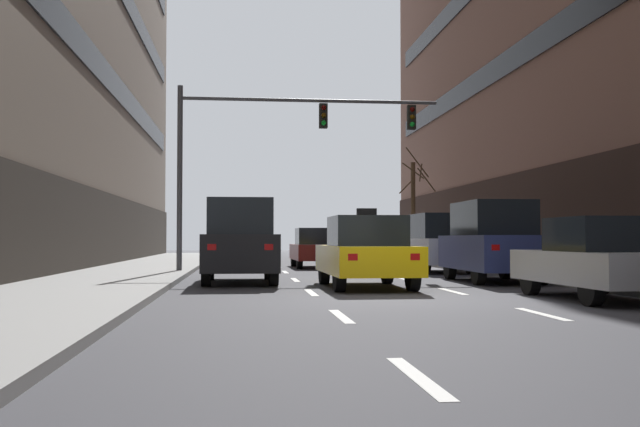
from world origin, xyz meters
TOP-DOWN VIEW (x-y plane):
  - ground_plane at (0.00, 0.00)m, footprint 120.00×120.00m
  - sidewalk_left at (-6.75, 0.00)m, footprint 3.87×80.00m
  - lane_stripe_l1_s2 at (-1.60, -8.00)m, footprint 0.16×2.00m
  - lane_stripe_l1_s3 at (-1.60, -3.00)m, footprint 0.16×2.00m
  - lane_stripe_l1_s4 at (-1.60, 2.00)m, footprint 0.16×2.00m
  - lane_stripe_l1_s5 at (-1.60, 7.00)m, footprint 0.16×2.00m
  - lane_stripe_l1_s6 at (-1.60, 12.00)m, footprint 0.16×2.00m
  - lane_stripe_l1_s7 at (-1.60, 17.00)m, footprint 0.16×2.00m
  - lane_stripe_l1_s8 at (-1.60, 22.00)m, footprint 0.16×2.00m
  - lane_stripe_l1_s9 at (-1.60, 27.00)m, footprint 0.16×2.00m
  - lane_stripe_l1_s10 at (-1.60, 32.00)m, footprint 0.16×2.00m
  - lane_stripe_l2_s3 at (1.60, -3.00)m, footprint 0.16×2.00m
  - lane_stripe_l2_s4 at (1.60, 2.00)m, footprint 0.16×2.00m
  - lane_stripe_l2_s5 at (1.60, 7.00)m, footprint 0.16×2.00m
  - lane_stripe_l2_s6 at (1.60, 12.00)m, footprint 0.16×2.00m
  - lane_stripe_l2_s7 at (1.60, 17.00)m, footprint 0.16×2.00m
  - lane_stripe_l2_s8 at (1.60, 22.00)m, footprint 0.16×2.00m
  - lane_stripe_l2_s9 at (1.60, 27.00)m, footprint 0.16×2.00m
  - lane_stripe_l2_s10 at (1.60, 32.00)m, footprint 0.16×2.00m
  - car_driving_0 at (-3.19, 5.87)m, footprint 1.99×4.67m
  - car_driving_1 at (-0.12, 15.94)m, footprint 1.87×4.34m
  - taxi_driving_2 at (-0.13, 3.53)m, footprint 1.99×4.65m
  - car_parked_1 at (3.76, -0.54)m, footprint 1.89×4.34m
  - car_parked_2 at (3.76, 5.51)m, footprint 2.00×4.62m
  - car_parked_3 at (3.76, 11.31)m, footprint 1.83×4.30m
  - traffic_signal_0 at (-2.10, 10.66)m, footprint 8.87×0.35m
  - street_tree_0 at (6.38, 26.11)m, footprint 2.04×2.05m

SIDE VIEW (x-z plane):
  - ground_plane at x=0.00m, z-range 0.00..0.00m
  - lane_stripe_l1_s2 at x=-1.60m, z-range 0.00..0.01m
  - lane_stripe_l1_s3 at x=-1.60m, z-range 0.00..0.01m
  - lane_stripe_l1_s4 at x=-1.60m, z-range 0.00..0.01m
  - lane_stripe_l1_s5 at x=-1.60m, z-range 0.00..0.01m
  - lane_stripe_l1_s6 at x=-1.60m, z-range 0.00..0.01m
  - lane_stripe_l1_s7 at x=-1.60m, z-range 0.00..0.01m
  - lane_stripe_l1_s8 at x=-1.60m, z-range 0.00..0.01m
  - lane_stripe_l1_s9 at x=-1.60m, z-range 0.00..0.01m
  - lane_stripe_l1_s10 at x=-1.60m, z-range 0.00..0.01m
  - lane_stripe_l2_s3 at x=1.60m, z-range 0.00..0.01m
  - lane_stripe_l2_s4 at x=1.60m, z-range 0.00..0.01m
  - lane_stripe_l2_s5 at x=1.60m, z-range 0.00..0.01m
  - lane_stripe_l2_s6 at x=1.60m, z-range 0.00..0.01m
  - lane_stripe_l2_s7 at x=1.60m, z-range 0.00..0.01m
  - lane_stripe_l2_s8 at x=1.60m, z-range 0.00..0.01m
  - lane_stripe_l2_s9 at x=1.60m, z-range 0.00..0.01m
  - lane_stripe_l2_s10 at x=1.60m, z-range 0.00..0.01m
  - sidewalk_left at x=-6.75m, z-range 0.00..0.14m
  - car_parked_1 at x=3.76m, z-range -0.01..1.60m
  - car_driving_1 at x=-0.12m, z-range -0.01..1.61m
  - taxi_driving_2 at x=-0.13m, z-range -0.11..1.82m
  - car_parked_3 at x=3.76m, z-range 0.00..2.07m
  - car_parked_2 at x=3.76m, z-range -0.01..2.21m
  - car_driving_0 at x=-3.19m, z-range -0.01..2.25m
  - street_tree_0 at x=6.38m, z-range -0.03..6.05m
  - traffic_signal_0 at x=-2.10m, z-range 1.51..7.70m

